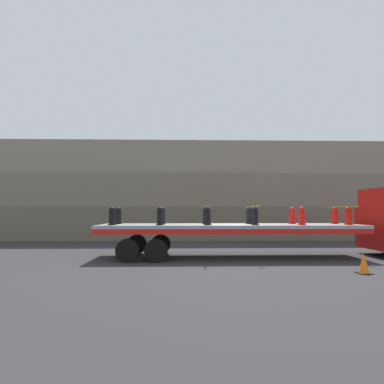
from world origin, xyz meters
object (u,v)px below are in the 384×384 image
object	(u,v)px
fire_hydrant_black_far_0	(118,216)
fire_hydrant_black_far_2	(206,216)
fire_hydrant_black_far_1	(162,216)
flatbed_trailer	(213,230)
fire_hydrant_red_near_4	(302,216)
traffic_cone	(364,263)
fire_hydrant_black_far_3	(249,216)
fire_hydrant_black_near_3	(255,216)
fire_hydrant_red_near_5	(348,216)
fire_hydrant_red_far_4	(292,216)
fire_hydrant_black_near_0	(112,216)
fire_hydrant_black_near_2	(208,216)
fire_hydrant_black_near_1	(160,216)
fire_hydrant_red_far_5	(335,216)

from	to	relation	value
fire_hydrant_black_far_0	fire_hydrant_black_far_2	bearing A→B (deg)	0.00
fire_hydrant_black_far_1	fire_hydrant_black_far_0	bearing A→B (deg)	180.00
flatbed_trailer	fire_hydrant_red_near_4	distance (m)	3.64
traffic_cone	fire_hydrant_black_far_3	bearing A→B (deg)	124.08
fire_hydrant_black_near_3	fire_hydrant_red_near_5	world-z (taller)	same
fire_hydrant_red_far_4	fire_hydrant_red_near_5	world-z (taller)	same
fire_hydrant_black_near_3	fire_hydrant_red_near_5	bearing A→B (deg)	0.00
fire_hydrant_black_near_0	fire_hydrant_black_far_1	bearing A→B (deg)	29.83
fire_hydrant_black_near_0	fire_hydrant_red_far_4	xyz separation A→B (m)	(7.62, 1.09, 0.00)
fire_hydrant_black_near_2	fire_hydrant_black_far_3	xyz separation A→B (m)	(1.91, 1.09, 0.00)
fire_hydrant_red_near_5	fire_hydrant_black_near_0	bearing A→B (deg)	180.00
fire_hydrant_black_near_2	fire_hydrant_black_far_2	distance (m)	1.09
fire_hydrant_black_near_1	traffic_cone	xyz separation A→B (m)	(6.48, -2.85, -1.41)
fire_hydrant_red_far_5	fire_hydrant_black_far_0	bearing A→B (deg)	180.00
fire_hydrant_black_far_1	fire_hydrant_black_near_2	world-z (taller)	same
fire_hydrant_black_near_1	fire_hydrant_black_far_1	size ratio (longest dim) A/B	1.00
fire_hydrant_black_far_2	fire_hydrant_red_near_5	xyz separation A→B (m)	(5.72, -1.09, 0.00)
fire_hydrant_black_far_3	flatbed_trailer	bearing A→B (deg)	-161.62
fire_hydrant_black_near_2	fire_hydrant_black_far_0	bearing A→B (deg)	164.01
fire_hydrant_black_near_0	fire_hydrant_black_far_1	distance (m)	2.20
flatbed_trailer	fire_hydrant_black_far_0	xyz separation A→B (m)	(-4.07, 0.55, 0.60)
fire_hydrant_black_near_1	fire_hydrant_red_near_5	xyz separation A→B (m)	(7.62, 0.00, 0.00)
fire_hydrant_black_near_1	fire_hydrant_red_near_4	world-z (taller)	same
fire_hydrant_black_near_2	fire_hydrant_red_far_4	distance (m)	3.96
fire_hydrant_black_far_3	fire_hydrant_red_near_4	size ratio (longest dim) A/B	1.00
fire_hydrant_black_far_0	fire_hydrant_black_near_1	size ratio (longest dim) A/B	1.00
fire_hydrant_black_near_1	fire_hydrant_black_near_3	size ratio (longest dim) A/B	1.00
fire_hydrant_black_near_2	fire_hydrant_black_near_3	size ratio (longest dim) A/B	1.00
fire_hydrant_black_far_3	fire_hydrant_red_far_4	distance (m)	1.91
fire_hydrant_red_near_5	fire_hydrant_black_near_1	bearing A→B (deg)	180.00
fire_hydrant_black_near_1	fire_hydrant_red_near_4	xyz separation A→B (m)	(5.72, 0.00, 0.00)
flatbed_trailer	fire_hydrant_red_near_4	xyz separation A→B (m)	(3.55, -0.55, 0.60)
fire_hydrant_black_near_0	fire_hydrant_black_near_2	distance (m)	3.81
fire_hydrant_red_far_5	fire_hydrant_red_near_4	bearing A→B (deg)	-150.17
fire_hydrant_black_near_1	fire_hydrant_red_far_5	distance (m)	7.70
fire_hydrant_red_far_5	traffic_cone	distance (m)	4.34
flatbed_trailer	fire_hydrant_red_near_4	size ratio (longest dim) A/B	14.64
fire_hydrant_black_near_0	traffic_cone	xyz separation A→B (m)	(8.38, -2.85, -1.41)
fire_hydrant_black_far_2	fire_hydrant_red_far_5	size ratio (longest dim) A/B	1.00
fire_hydrant_black_far_3	fire_hydrant_red_far_4	size ratio (longest dim) A/B	1.00
fire_hydrant_black_far_1	fire_hydrant_black_near_2	distance (m)	2.20
fire_hydrant_black_far_2	fire_hydrant_black_near_3	size ratio (longest dim) A/B	1.00
fire_hydrant_black_far_3	fire_hydrant_red_near_5	size ratio (longest dim) A/B	1.00
fire_hydrant_black_far_1	fire_hydrant_red_near_4	size ratio (longest dim) A/B	1.00
fire_hydrant_black_near_0	fire_hydrant_red_far_5	world-z (taller)	same
fire_hydrant_black_near_1	fire_hydrant_black_near_0	bearing A→B (deg)	180.00
fire_hydrant_black_near_3	fire_hydrant_black_far_2	bearing A→B (deg)	150.17
fire_hydrant_black_far_0	fire_hydrant_red_far_5	bearing A→B (deg)	0.00
fire_hydrant_black_near_0	fire_hydrant_black_near_3	world-z (taller)	same
fire_hydrant_black_near_1	fire_hydrant_red_far_4	size ratio (longest dim) A/B	1.00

